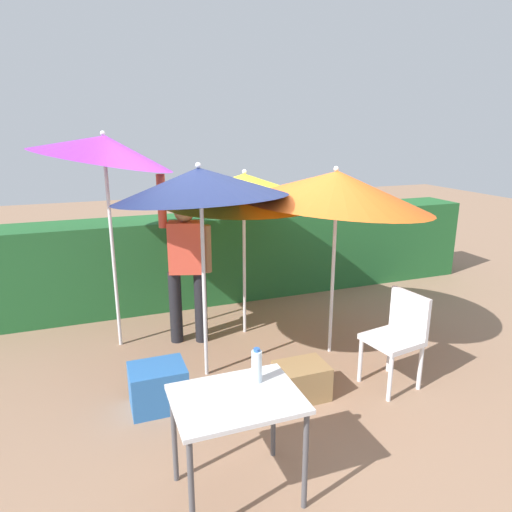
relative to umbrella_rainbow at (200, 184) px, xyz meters
name	(u,v)px	position (x,y,z in m)	size (l,w,h in m)	color
ground_plane	(266,368)	(0.60, -0.10, -1.87)	(24.00, 24.00, 0.00)	#937056
hedge_row	(210,257)	(0.60, 2.05, -1.28)	(8.00, 0.70, 1.18)	#23602D
umbrella_rainbow	(200,184)	(0.00, 0.00, 0.00)	(1.57, 1.57, 2.09)	silver
umbrella_orange	(336,188)	(1.38, 0.02, -0.11)	(1.96, 1.94, 2.02)	silver
umbrella_yellow	(244,188)	(0.68, 0.79, -0.17)	(1.79, 1.80, 1.91)	silver
umbrella_navy	(104,148)	(-0.73, 0.99, 0.27)	(1.44, 1.42, 2.41)	silver
person_vendor	(186,262)	(0.01, 0.79, -0.94)	(0.55, 0.32, 1.88)	black
chair_plastic	(398,334)	(1.64, -0.77, -1.36)	(0.51, 0.51, 0.89)	silver
cooler_box	(158,387)	(-0.52, -0.38, -1.68)	(0.47, 0.38, 0.38)	#2D6BB7
crate_cardboard	(301,381)	(0.71, -0.68, -1.71)	(0.45, 0.34, 0.32)	#9E7A4C
folding_table	(237,409)	(-0.18, -1.56, -1.23)	(0.80, 0.60, 0.73)	#4C4C51
bottle_water	(257,366)	(0.00, -1.44, -1.03)	(0.07, 0.07, 0.24)	silver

